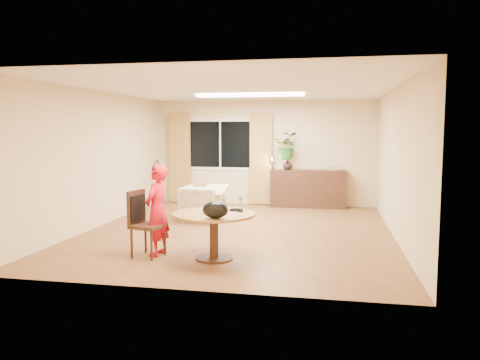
# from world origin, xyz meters

# --- Properties ---
(floor) EXTENTS (6.50, 6.50, 0.00)m
(floor) POSITION_xyz_m (0.00, 0.00, 0.00)
(floor) COLOR brown
(floor) RESTS_ON ground
(ceiling) EXTENTS (6.50, 6.50, 0.00)m
(ceiling) POSITION_xyz_m (0.00, 0.00, 2.60)
(ceiling) COLOR white
(ceiling) RESTS_ON wall_back
(wall_back) EXTENTS (5.50, 0.00, 5.50)m
(wall_back) POSITION_xyz_m (0.00, 3.25, 1.30)
(wall_back) COLOR beige
(wall_back) RESTS_ON floor
(wall_left) EXTENTS (0.00, 6.50, 6.50)m
(wall_left) POSITION_xyz_m (-2.75, 0.00, 1.30)
(wall_left) COLOR beige
(wall_left) RESTS_ON floor
(wall_right) EXTENTS (0.00, 6.50, 6.50)m
(wall_right) POSITION_xyz_m (2.75, 0.00, 1.30)
(wall_right) COLOR beige
(wall_right) RESTS_ON floor
(window) EXTENTS (1.70, 0.03, 1.30)m
(window) POSITION_xyz_m (-1.10, 3.23, 1.50)
(window) COLOR white
(window) RESTS_ON wall_back
(curtain_left) EXTENTS (0.55, 0.08, 2.25)m
(curtain_left) POSITION_xyz_m (-2.15, 3.15, 1.15)
(curtain_left) COLOR olive
(curtain_left) RESTS_ON wall_back
(curtain_right) EXTENTS (0.55, 0.08, 2.25)m
(curtain_right) POSITION_xyz_m (-0.05, 3.15, 1.15)
(curtain_right) COLOR olive
(curtain_right) RESTS_ON wall_back
(ceiling_panel) EXTENTS (2.20, 0.35, 0.05)m
(ceiling_panel) POSITION_xyz_m (0.00, 1.20, 2.57)
(ceiling_panel) COLOR white
(ceiling_panel) RESTS_ON ceiling
(dining_table) EXTENTS (1.18, 1.18, 0.67)m
(dining_table) POSITION_xyz_m (0.01, -1.90, 0.53)
(dining_table) COLOR brown
(dining_table) RESTS_ON floor
(dining_chair) EXTENTS (0.55, 0.52, 0.97)m
(dining_chair) POSITION_xyz_m (-0.97, -1.95, 0.49)
(dining_chair) COLOR black
(dining_chair) RESTS_ON floor
(child) EXTENTS (0.53, 0.39, 1.35)m
(child) POSITION_xyz_m (-0.87, -1.84, 0.67)
(child) COLOR #B3180D
(child) RESTS_ON floor
(laptop) EXTENTS (0.39, 0.28, 0.24)m
(laptop) POSITION_xyz_m (0.01, -1.91, 0.79)
(laptop) COLOR #B7B7BC
(laptop) RESTS_ON dining_table
(tumbler) EXTENTS (0.10, 0.10, 0.12)m
(tumbler) POSITION_xyz_m (0.01, -1.63, 0.73)
(tumbler) COLOR white
(tumbler) RESTS_ON dining_table
(wine_glass) EXTENTS (0.10, 0.10, 0.22)m
(wine_glass) POSITION_xyz_m (0.37, -1.76, 0.78)
(wine_glass) COLOR white
(wine_glass) RESTS_ON dining_table
(pot_lid) EXTENTS (0.26, 0.26, 0.03)m
(pot_lid) POSITION_xyz_m (0.29, -1.63, 0.69)
(pot_lid) COLOR white
(pot_lid) RESTS_ON dining_table
(handbag) EXTENTS (0.39, 0.29, 0.23)m
(handbag) POSITION_xyz_m (0.13, -2.31, 0.79)
(handbag) COLOR black
(handbag) RESTS_ON dining_table
(armchair) EXTENTS (0.82, 0.84, 0.72)m
(armchair) POSITION_xyz_m (-0.94, 0.93, 0.36)
(armchair) COLOR beige
(armchair) RESTS_ON floor
(throw) EXTENTS (0.47, 0.57, 0.03)m
(throw) POSITION_xyz_m (-0.65, 0.84, 0.73)
(throw) COLOR beige
(throw) RESTS_ON armchair
(sideboard) EXTENTS (1.81, 0.44, 0.90)m
(sideboard) POSITION_xyz_m (1.13, 3.01, 0.45)
(sideboard) COLOR black
(sideboard) RESTS_ON floor
(vase) EXTENTS (0.25, 0.25, 0.25)m
(vase) POSITION_xyz_m (0.63, 3.01, 1.03)
(vase) COLOR black
(vase) RESTS_ON sideboard
(bouquet) EXTENTS (0.62, 0.54, 0.66)m
(bouquet) POSITION_xyz_m (0.61, 3.01, 1.48)
(bouquet) COLOR #2B6E29
(bouquet) RESTS_ON vase
(book_stack) EXTENTS (0.23, 0.18, 0.09)m
(book_stack) POSITION_xyz_m (1.72, 3.01, 0.95)
(book_stack) COLOR #875D44
(book_stack) RESTS_ON sideboard
(desk_lamp) EXTENTS (0.18, 0.18, 0.34)m
(desk_lamp) POSITION_xyz_m (0.25, 2.96, 1.07)
(desk_lamp) COLOR black
(desk_lamp) RESTS_ON sideboard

